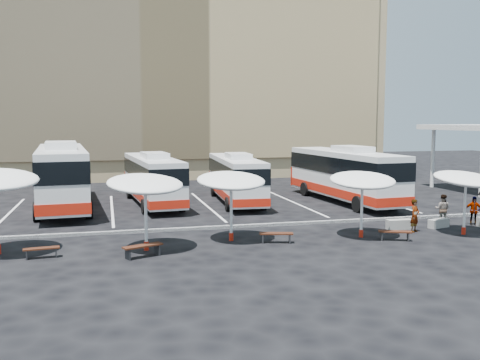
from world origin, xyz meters
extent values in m
plane|color=black|center=(0.00, 0.00, 0.00)|extent=(120.00, 120.00, 0.00)
cube|color=tan|center=(0.00, 32.00, 12.50)|extent=(42.00, 18.00, 25.00)
cube|color=tan|center=(0.00, 22.90, 12.00)|extent=(40.00, 0.30, 20.00)
cylinder|color=silver|center=(20.00, 13.00, 2.40)|extent=(0.30, 0.30, 4.80)
cube|color=black|center=(0.00, 0.50, 0.07)|extent=(34.00, 0.25, 0.15)
cube|color=white|center=(-12.00, 8.00, 0.01)|extent=(0.15, 12.00, 0.01)
cube|color=white|center=(-6.00, 8.00, 0.01)|extent=(0.15, 12.00, 0.01)
cube|color=white|center=(0.00, 8.00, 0.01)|extent=(0.15, 12.00, 0.01)
cube|color=white|center=(6.00, 8.00, 0.01)|extent=(0.15, 12.00, 0.01)
cube|color=white|center=(12.00, 8.00, 0.01)|extent=(0.15, 12.00, 0.01)
cube|color=silver|center=(-9.02, 9.37, 2.16)|extent=(3.81, 13.44, 3.32)
cube|color=black|center=(-9.02, 9.37, 2.82)|extent=(3.89, 13.51, 1.22)
cube|color=red|center=(-9.02, 9.37, 0.94)|extent=(3.89, 13.51, 0.61)
cube|color=red|center=(-9.55, 15.98, 1.33)|extent=(2.84, 0.45, 1.55)
cube|color=silver|center=(-8.94, 8.27, 4.03)|extent=(2.03, 3.45, 0.44)
cylinder|color=black|center=(-10.71, 13.12, 0.55)|extent=(0.47, 1.13, 1.11)
cylinder|color=black|center=(-7.96, 13.34, 0.55)|extent=(0.47, 1.13, 1.11)
cylinder|color=black|center=(-10.05, 4.86, 0.55)|extent=(0.47, 1.13, 1.11)
cylinder|color=black|center=(-7.29, 5.08, 0.55)|extent=(0.47, 1.13, 1.11)
cube|color=silver|center=(-3.33, 9.49, 1.77)|extent=(3.21, 11.03, 2.72)
cube|color=black|center=(-3.33, 9.49, 2.31)|extent=(3.27, 11.09, 1.00)
cube|color=red|center=(-3.33, 9.49, 0.77)|extent=(3.27, 11.09, 0.50)
cube|color=red|center=(-3.81, 14.91, 1.09)|extent=(2.33, 0.38, 1.27)
cube|color=silver|center=(-3.25, 8.59, 3.31)|extent=(1.68, 2.83, 0.36)
cylinder|color=black|center=(-4.73, 12.55, 0.45)|extent=(0.40, 0.93, 0.91)
cylinder|color=black|center=(-2.48, 12.75, 0.45)|extent=(0.40, 0.93, 0.91)
cylinder|color=black|center=(-4.14, 5.78, 0.45)|extent=(0.40, 0.93, 0.91)
cylinder|color=black|center=(-1.88, 5.98, 0.45)|extent=(0.40, 0.93, 0.91)
cube|color=silver|center=(2.20, 8.99, 1.72)|extent=(2.82, 10.68, 2.64)
cube|color=black|center=(2.20, 8.99, 2.25)|extent=(2.88, 10.73, 0.97)
cube|color=red|center=(2.20, 8.99, 0.75)|extent=(2.88, 10.73, 0.48)
cube|color=red|center=(2.52, 14.26, 1.06)|extent=(2.26, 0.31, 1.23)
cube|color=silver|center=(2.15, 8.11, 3.21)|extent=(1.56, 2.72, 0.35)
cylinder|color=black|center=(1.29, 12.13, 0.44)|extent=(0.36, 0.90, 0.88)
cylinder|color=black|center=(3.48, 12.00, 0.44)|extent=(0.36, 0.90, 0.88)
cylinder|color=black|center=(0.90, 5.54, 0.44)|extent=(0.36, 0.90, 0.88)
cylinder|color=black|center=(3.10, 5.41, 0.44)|extent=(0.36, 0.90, 0.88)
cube|color=silver|center=(9.39, 7.33, 1.96)|extent=(3.34, 12.18, 3.01)
cube|color=black|center=(9.39, 7.33, 2.56)|extent=(3.41, 12.25, 1.10)
cube|color=red|center=(9.39, 7.33, 0.85)|extent=(3.41, 12.25, 0.55)
cube|color=red|center=(8.97, 13.33, 1.20)|extent=(2.58, 0.38, 1.40)
cube|color=silver|center=(9.46, 6.33, 3.66)|extent=(1.81, 3.11, 0.40)
cylinder|color=black|center=(7.90, 10.74, 0.50)|extent=(0.42, 1.03, 1.00)
cylinder|color=black|center=(10.40, 10.92, 0.50)|extent=(0.42, 1.03, 1.00)
cylinder|color=black|center=(8.42, 3.24, 0.50)|extent=(0.42, 1.03, 1.00)
cylinder|color=black|center=(10.93, 3.41, 0.50)|extent=(0.42, 1.03, 1.00)
cylinder|color=silver|center=(-4.70, -3.22, 1.41)|extent=(0.17, 0.17, 2.83)
cylinder|color=red|center=(-4.70, -3.22, 0.19)|extent=(0.26, 0.26, 0.38)
ellipsoid|color=white|center=(-4.70, -3.22, 2.88)|extent=(4.06, 4.08, 0.97)
cylinder|color=silver|center=(-0.76, -2.33, 1.38)|extent=(0.14, 0.14, 2.76)
cylinder|color=red|center=(-0.76, -2.33, 0.18)|extent=(0.22, 0.22, 0.37)
ellipsoid|color=white|center=(-0.76, -2.33, 2.81)|extent=(3.34, 3.38, 0.95)
cylinder|color=silver|center=(5.42, -3.10, 1.35)|extent=(0.15, 0.15, 2.70)
cylinder|color=red|center=(5.42, -3.10, 0.18)|extent=(0.23, 0.23, 0.36)
ellipsoid|color=white|center=(5.42, -3.10, 2.74)|extent=(3.54, 3.57, 0.92)
cylinder|color=silver|center=(10.56, -3.76, 1.34)|extent=(0.15, 0.15, 2.68)
cylinder|color=red|center=(10.56, -3.76, 0.18)|extent=(0.24, 0.24, 0.36)
ellipsoid|color=white|center=(10.56, -3.76, 2.72)|extent=(3.66, 3.69, 0.92)
cube|color=black|center=(-8.91, -3.53, 0.40)|extent=(1.43, 0.52, 0.06)
cube|color=black|center=(-9.46, -3.59, 0.19)|extent=(0.09, 0.36, 0.37)
cube|color=black|center=(-8.35, -3.47, 0.19)|extent=(0.09, 0.36, 0.37)
cube|color=black|center=(-4.93, -4.39, 0.47)|extent=(1.69, 1.05, 0.07)
cube|color=black|center=(-5.53, -4.64, 0.22)|extent=(0.22, 0.41, 0.44)
cube|color=black|center=(-4.32, -4.13, 0.22)|extent=(0.22, 0.41, 0.44)
cube|color=black|center=(1.12, -3.28, 0.44)|extent=(1.58, 0.79, 0.06)
cube|color=black|center=(0.53, -3.12, 0.20)|extent=(0.16, 0.39, 0.41)
cube|color=black|center=(1.71, -3.44, 0.20)|extent=(0.16, 0.39, 0.41)
cube|color=black|center=(6.59, -4.16, 0.43)|extent=(1.52, 0.94, 0.06)
cube|color=black|center=(6.04, -3.93, 0.20)|extent=(0.20, 0.37, 0.40)
cube|color=black|center=(7.13, -4.39, 0.20)|extent=(0.20, 0.37, 0.40)
cube|color=gray|center=(8.19, -1.86, 0.25)|extent=(1.34, 0.48, 0.50)
cube|color=gray|center=(10.37, -2.00, 0.22)|extent=(1.26, 0.71, 0.45)
imported|color=black|center=(8.55, -2.66, 0.82)|extent=(0.71, 0.64, 1.64)
imported|color=black|center=(11.20, -1.15, 0.80)|extent=(0.98, 0.97, 1.59)
imported|color=black|center=(12.60, -1.80, 0.77)|extent=(0.97, 0.75, 1.53)
camera|label=1|loc=(-6.27, -25.93, 5.53)|focal=40.00mm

